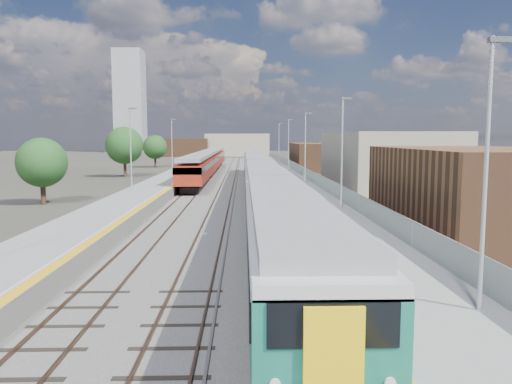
{
  "coord_description": "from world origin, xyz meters",
  "views": [
    {
      "loc": [
        -0.0,
        -11.4,
        5.84
      ],
      "look_at": [
        0.82,
        21.82,
        2.2
      ],
      "focal_mm": 35.0,
      "sensor_mm": 36.0,
      "label": 1
    }
  ],
  "objects": [
    {
      "name": "tree_c",
      "position": [
        -17.32,
        86.7,
        3.97
      ],
      "size": [
        4.66,
        4.66,
        6.32
      ],
      "color": "#382619",
      "rests_on": "ground"
    },
    {
      "name": "ground",
      "position": [
        0.0,
        50.0,
        0.0
      ],
      "size": [
        320.0,
        320.0,
        0.0
      ],
      "primitive_type": "plane",
      "color": "#47443A",
      "rests_on": "ground"
    },
    {
      "name": "platform_right",
      "position": [
        5.28,
        52.49,
        0.54
      ],
      "size": [
        4.7,
        155.0,
        8.52
      ],
      "color": "slate",
      "rests_on": "ground"
    },
    {
      "name": "buildings",
      "position": [
        -18.12,
        138.6,
        10.7
      ],
      "size": [
        72.0,
        185.5,
        40.0
      ],
      "color": "brown",
      "rests_on": "ground"
    },
    {
      "name": "tree_b",
      "position": [
        -17.54,
        62.63,
        4.68
      ],
      "size": [
        5.48,
        5.48,
        7.43
      ],
      "color": "#382619",
      "rests_on": "ground"
    },
    {
      "name": "red_train",
      "position": [
        -5.5,
        66.36,
        2.15
      ],
      "size": [
        2.88,
        58.38,
        3.63
      ],
      "color": "black",
      "rests_on": "ground"
    },
    {
      "name": "ballast_bed",
      "position": [
        -2.25,
        52.5,
        0.03
      ],
      "size": [
        10.5,
        155.0,
        0.06
      ],
      "primitive_type": "cube",
      "color": "#565451",
      "rests_on": "ground"
    },
    {
      "name": "green_train",
      "position": [
        1.5,
        36.0,
        2.19
      ],
      "size": [
        2.83,
        78.7,
        3.11
      ],
      "color": "black",
      "rests_on": "ground"
    },
    {
      "name": "platform_left",
      "position": [
        -9.05,
        52.49,
        0.52
      ],
      "size": [
        4.3,
        155.0,
        8.52
      ],
      "color": "slate",
      "rests_on": "ground"
    },
    {
      "name": "tree_d",
      "position": [
        19.53,
        66.09,
        4.26
      ],
      "size": [
        5.0,
        5.0,
        6.77
      ],
      "color": "#382619",
      "rests_on": "ground"
    },
    {
      "name": "tree_a",
      "position": [
        -17.52,
        32.28,
        3.67
      ],
      "size": [
        4.31,
        4.31,
        5.84
      ],
      "color": "#382619",
      "rests_on": "ground"
    },
    {
      "name": "tracks",
      "position": [
        -1.65,
        54.18,
        0.11
      ],
      "size": [
        8.96,
        160.0,
        0.17
      ],
      "color": "#4C3323",
      "rests_on": "ground"
    }
  ]
}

